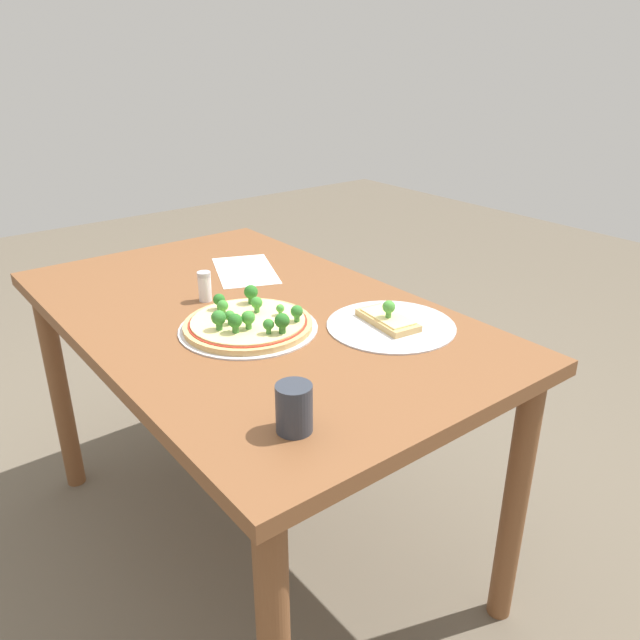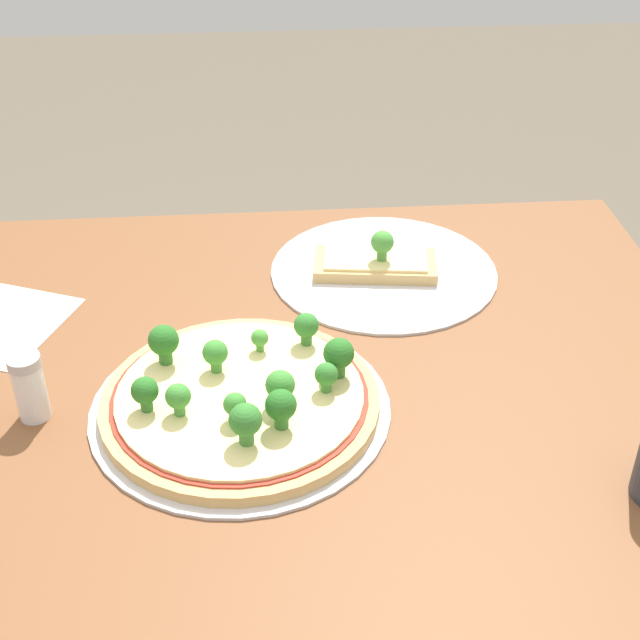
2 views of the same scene
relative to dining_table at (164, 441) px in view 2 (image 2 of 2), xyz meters
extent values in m
cube|color=brown|center=(0.00, 0.00, 0.08)|extent=(1.36, 0.83, 0.04)
cylinder|color=brown|center=(-0.62, -0.35, -0.30)|extent=(0.06, 0.06, 0.72)
cylinder|color=silver|center=(-0.10, 0.06, 0.10)|extent=(0.33, 0.33, 0.00)
cylinder|color=tan|center=(-0.10, 0.06, 0.11)|extent=(0.31, 0.31, 0.01)
cylinder|color=#A82D1E|center=(-0.10, 0.06, 0.11)|extent=(0.29, 0.29, 0.00)
cylinder|color=#F4DB8E|center=(-0.10, 0.06, 0.12)|extent=(0.27, 0.27, 0.00)
sphere|color=#286B23|center=(-0.21, 0.04, 0.15)|extent=(0.04, 0.04, 0.04)
cylinder|color=#37742D|center=(-0.21, 0.04, 0.13)|extent=(0.02, 0.02, 0.02)
sphere|color=#286B23|center=(-0.01, 0.00, 0.15)|extent=(0.04, 0.04, 0.04)
cylinder|color=#37742D|center=(-0.01, 0.00, 0.13)|extent=(0.02, 0.02, 0.02)
sphere|color=#3D8933|center=(-0.10, 0.11, 0.14)|extent=(0.03, 0.03, 0.03)
cylinder|color=#488E3A|center=(-0.10, 0.11, 0.13)|extent=(0.01, 0.01, 0.01)
sphere|color=#3D8933|center=(-0.07, 0.02, 0.15)|extent=(0.03, 0.03, 0.03)
cylinder|color=#488E3A|center=(-0.07, 0.02, 0.13)|extent=(0.01, 0.01, 0.01)
sphere|color=#3D8933|center=(-0.14, 0.09, 0.15)|extent=(0.03, 0.03, 0.03)
cylinder|color=#488E3A|center=(-0.14, 0.09, 0.13)|extent=(0.01, 0.01, 0.01)
sphere|color=#337A2D|center=(-0.18, -0.02, 0.15)|extent=(0.03, 0.03, 0.03)
cylinder|color=#3F8136|center=(-0.18, -0.02, 0.13)|extent=(0.01, 0.01, 0.01)
sphere|color=#286B23|center=(-0.14, 0.12, 0.15)|extent=(0.03, 0.03, 0.03)
cylinder|color=#37742D|center=(-0.14, 0.12, 0.13)|extent=(0.02, 0.02, 0.02)
sphere|color=#3D8933|center=(-0.04, 0.09, 0.14)|extent=(0.03, 0.03, 0.03)
cylinder|color=#488E3A|center=(-0.04, 0.09, 0.13)|extent=(0.01, 0.01, 0.01)
sphere|color=#479338|center=(-0.12, -0.01, 0.14)|extent=(0.02, 0.02, 0.02)
cylinder|color=#51973E|center=(-0.12, -0.01, 0.12)|extent=(0.01, 0.01, 0.01)
sphere|color=#337A2D|center=(-0.11, 0.14, 0.15)|extent=(0.03, 0.03, 0.03)
cylinder|color=#3F8136|center=(-0.11, 0.14, 0.13)|extent=(0.02, 0.02, 0.02)
sphere|color=#337A2D|center=(-0.19, 0.07, 0.14)|extent=(0.03, 0.03, 0.03)
cylinder|color=#3F8136|center=(-0.19, 0.07, 0.13)|extent=(0.01, 0.01, 0.01)
sphere|color=#286B23|center=(0.00, 0.08, 0.15)|extent=(0.03, 0.03, 0.03)
cylinder|color=#37742D|center=(0.00, 0.08, 0.13)|extent=(0.01, 0.01, 0.01)
cylinder|color=silver|center=(-0.30, -0.22, 0.10)|extent=(0.31, 0.31, 0.00)
cube|color=tan|center=(-0.29, -0.22, 0.11)|extent=(0.18, 0.10, 0.02)
cube|color=#F4DB8E|center=(-0.29, -0.22, 0.12)|extent=(0.15, 0.08, 0.00)
sphere|color=#479338|center=(-0.29, -0.21, 0.15)|extent=(0.03, 0.03, 0.03)
cylinder|color=#51973E|center=(-0.29, -0.21, 0.13)|extent=(0.01, 0.01, 0.01)
cylinder|color=silver|center=(0.13, 0.06, 0.13)|extent=(0.03, 0.03, 0.07)
cylinder|color=#B2B2B7|center=(0.13, 0.06, 0.17)|extent=(0.04, 0.04, 0.01)
camera|label=1|loc=(-1.28, 0.77, 0.72)|focal=35.00mm
camera|label=2|loc=(-0.13, 0.83, 0.74)|focal=50.00mm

